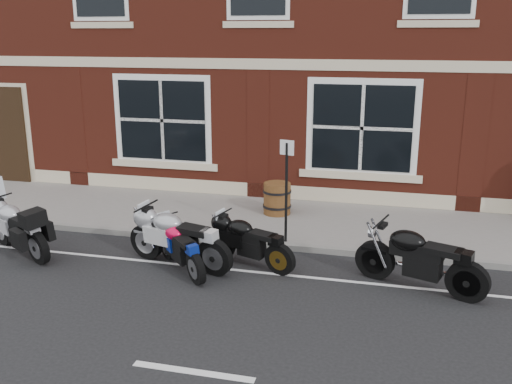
# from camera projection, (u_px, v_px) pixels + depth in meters

# --- Properties ---
(ground) EXTENTS (80.00, 80.00, 0.00)m
(ground) POSITION_uv_depth(u_px,v_px,m) (252.00, 277.00, 9.95)
(ground) COLOR black
(ground) RESTS_ON ground
(sidewalk) EXTENTS (30.00, 3.00, 0.12)m
(sidewalk) POSITION_uv_depth(u_px,v_px,m) (285.00, 221.00, 12.74)
(sidewalk) COLOR slate
(sidewalk) RESTS_ON ground
(kerb) EXTENTS (30.00, 0.16, 0.12)m
(kerb) POSITION_uv_depth(u_px,v_px,m) (270.00, 245.00, 11.27)
(kerb) COLOR slate
(kerb) RESTS_ON ground
(moto_touring_silver) EXTENTS (1.92, 1.13, 1.39)m
(moto_touring_silver) POSITION_uv_depth(u_px,v_px,m) (18.00, 225.00, 10.90)
(moto_touring_silver) COLOR black
(moto_touring_silver) RESTS_ON ground
(moto_sport_red) EXTENTS (1.38, 1.41, 0.83)m
(moto_sport_red) POSITION_uv_depth(u_px,v_px,m) (181.00, 245.00, 10.12)
(moto_sport_red) COLOR black
(moto_sport_red) RESTS_ON ground
(moto_sport_black) EXTENTS (1.81, 0.83, 0.86)m
(moto_sport_black) POSITION_uv_depth(u_px,v_px,m) (249.00, 240.00, 10.32)
(moto_sport_black) COLOR black
(moto_sport_black) RESTS_ON ground
(moto_sport_silver) EXTENTS (2.17, 0.77, 1.00)m
(moto_sport_silver) POSITION_uv_depth(u_px,v_px,m) (178.00, 236.00, 10.28)
(moto_sport_silver) COLOR black
(moto_sport_silver) RESTS_ON ground
(moto_naked_black) EXTENTS (2.14, 0.93, 1.01)m
(moto_naked_black) POSITION_uv_depth(u_px,v_px,m) (418.00, 256.00, 9.35)
(moto_naked_black) COLOR black
(moto_naked_black) RESTS_ON ground
(barrel_planter) EXTENTS (0.65, 0.65, 0.72)m
(barrel_planter) POSITION_uv_depth(u_px,v_px,m) (277.00, 198.00, 12.96)
(barrel_planter) COLOR #4C2B14
(barrel_planter) RESTS_ON sidewalk
(parking_sign) EXTENTS (0.28, 0.09, 2.04)m
(parking_sign) POSITION_uv_depth(u_px,v_px,m) (286.00, 184.00, 10.99)
(parking_sign) COLOR black
(parking_sign) RESTS_ON sidewalk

